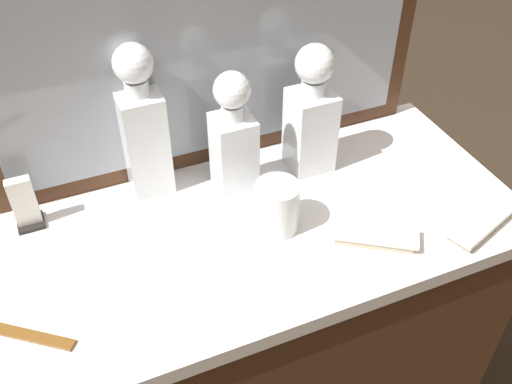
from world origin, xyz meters
TOP-DOWN VIEW (x-y plane):
  - dresser at (0.00, 0.00)m, footprint 1.05×0.49m
  - crystal_decanter_front at (-0.00, 0.11)m, footprint 0.08×0.08m
  - crystal_decanter_center at (0.17, 0.13)m, footprint 0.09×0.09m
  - crystal_decanter_rear at (-0.16, 0.19)m, footprint 0.08×0.08m
  - crystal_tumbler_far_left at (0.03, -0.02)m, footprint 0.08×0.08m
  - silver_brush_far_right at (0.19, -0.13)m, footprint 0.16×0.13m
  - silver_brush_rear at (0.39, -0.18)m, footprint 0.17×0.11m
  - tortoiseshell_comb at (-0.43, -0.10)m, footprint 0.13×0.11m
  - napkin_holder at (-0.40, 0.17)m, footprint 0.05×0.05m

SIDE VIEW (x-z plane):
  - dresser at x=0.00m, z-range 0.00..0.89m
  - tortoiseshell_comb at x=-0.43m, z-range 0.89..0.90m
  - silver_brush_far_right at x=0.19m, z-range 0.89..0.92m
  - silver_brush_rear at x=0.39m, z-range 0.89..0.92m
  - crystal_tumbler_far_left at x=0.03m, z-range 0.89..0.99m
  - napkin_holder at x=-0.40m, z-range 0.88..0.99m
  - crystal_decanter_front at x=0.00m, z-range 0.87..1.14m
  - crystal_decanter_center at x=0.17m, z-range 0.86..1.15m
  - crystal_decanter_rear at x=-0.16m, z-range 0.86..1.18m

